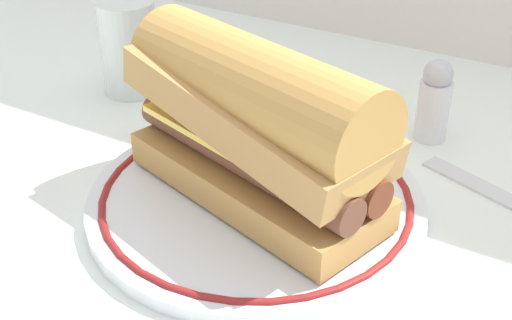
{
  "coord_description": "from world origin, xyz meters",
  "views": [
    {
      "loc": [
        0.23,
        -0.36,
        0.32
      ],
      "look_at": [
        0.01,
        0.03,
        0.04
      ],
      "focal_mm": 48.64,
      "sensor_mm": 36.0,
      "label": 1
    }
  ],
  "objects_px": {
    "sausage_sandwich": "(256,121)",
    "salt_shaker": "(434,101)",
    "drinking_glass": "(130,53)",
    "plate": "(256,200)"
  },
  "relations": [
    {
      "from": "sausage_sandwich",
      "to": "salt_shaker",
      "type": "bearing_deg",
      "value": 81.33
    },
    {
      "from": "drinking_glass",
      "to": "salt_shaker",
      "type": "distance_m",
      "value": 0.31
    },
    {
      "from": "salt_shaker",
      "to": "drinking_glass",
      "type": "bearing_deg",
      "value": -169.62
    },
    {
      "from": "sausage_sandwich",
      "to": "drinking_glass",
      "type": "bearing_deg",
      "value": 167.94
    },
    {
      "from": "sausage_sandwich",
      "to": "drinking_glass",
      "type": "xyz_separation_m",
      "value": [
        -0.22,
        0.12,
        -0.04
      ]
    },
    {
      "from": "salt_shaker",
      "to": "plate",
      "type": "bearing_deg",
      "value": -115.83
    },
    {
      "from": "plate",
      "to": "drinking_glass",
      "type": "height_order",
      "value": "drinking_glass"
    },
    {
      "from": "drinking_glass",
      "to": "salt_shaker",
      "type": "bearing_deg",
      "value": 10.38
    },
    {
      "from": "plate",
      "to": "drinking_glass",
      "type": "relative_size",
      "value": 2.74
    },
    {
      "from": "plate",
      "to": "drinking_glass",
      "type": "distance_m",
      "value": 0.25
    }
  ]
}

